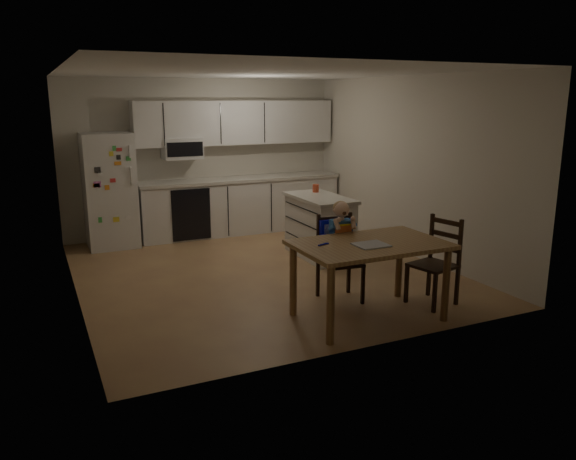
{
  "coord_description": "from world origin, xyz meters",
  "views": [
    {
      "loc": [
        -2.62,
        -6.46,
        2.21
      ],
      "look_at": [
        -0.22,
        -1.31,
        0.86
      ],
      "focal_mm": 35.0,
      "sensor_mm": 36.0,
      "label": 1
    }
  ],
  "objects_px": {
    "chair_side": "(439,255)",
    "dining_table": "(370,253)",
    "refrigerator": "(110,191)",
    "chair_booster": "(339,240)",
    "red_cup": "(316,188)",
    "kitchen_island": "(320,226)"
  },
  "relations": [
    {
      "from": "chair_side",
      "to": "dining_table",
      "type": "bearing_deg",
      "value": -98.33
    },
    {
      "from": "red_cup",
      "to": "dining_table",
      "type": "xyz_separation_m",
      "value": [
        -0.73,
        -2.55,
        -0.23
      ]
    },
    {
      "from": "dining_table",
      "to": "chair_side",
      "type": "distance_m",
      "value": 0.96
    },
    {
      "from": "kitchen_island",
      "to": "dining_table",
      "type": "bearing_deg",
      "value": -105.59
    },
    {
      "from": "kitchen_island",
      "to": "red_cup",
      "type": "height_order",
      "value": "red_cup"
    },
    {
      "from": "refrigerator",
      "to": "chair_booster",
      "type": "xyz_separation_m",
      "value": [
        1.95,
        -3.44,
        -0.18
      ]
    },
    {
      "from": "red_cup",
      "to": "chair_side",
      "type": "xyz_separation_m",
      "value": [
        0.21,
        -2.48,
        -0.39
      ]
    },
    {
      "from": "refrigerator",
      "to": "dining_table",
      "type": "xyz_separation_m",
      "value": [
        1.95,
        -4.06,
        -0.16
      ]
    },
    {
      "from": "refrigerator",
      "to": "chair_side",
      "type": "bearing_deg",
      "value": -54.04
    },
    {
      "from": "refrigerator",
      "to": "red_cup",
      "type": "distance_m",
      "value": 3.07
    },
    {
      "from": "dining_table",
      "to": "chair_side",
      "type": "relative_size",
      "value": 1.57
    },
    {
      "from": "red_cup",
      "to": "chair_booster",
      "type": "height_order",
      "value": "chair_booster"
    },
    {
      "from": "red_cup",
      "to": "dining_table",
      "type": "distance_m",
      "value": 2.67
    },
    {
      "from": "refrigerator",
      "to": "kitchen_island",
      "type": "xyz_separation_m",
      "value": [
        2.57,
        -1.84,
        -0.41
      ]
    },
    {
      "from": "kitchen_island",
      "to": "chair_side",
      "type": "xyz_separation_m",
      "value": [
        0.32,
        -2.15,
        0.1
      ]
    },
    {
      "from": "kitchen_island",
      "to": "chair_booster",
      "type": "xyz_separation_m",
      "value": [
        -0.61,
        -1.6,
        0.24
      ]
    },
    {
      "from": "chair_side",
      "to": "refrigerator",
      "type": "bearing_deg",
      "value": -156.66
    },
    {
      "from": "dining_table",
      "to": "chair_booster",
      "type": "height_order",
      "value": "chair_booster"
    },
    {
      "from": "refrigerator",
      "to": "chair_side",
      "type": "distance_m",
      "value": 4.93
    },
    {
      "from": "refrigerator",
      "to": "chair_side",
      "type": "xyz_separation_m",
      "value": [
        2.89,
        -3.98,
        -0.31
      ]
    },
    {
      "from": "red_cup",
      "to": "refrigerator",
      "type": "bearing_deg",
      "value": 150.73
    },
    {
      "from": "kitchen_island",
      "to": "dining_table",
      "type": "xyz_separation_m",
      "value": [
        -0.62,
        -2.22,
        0.25
      ]
    }
  ]
}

